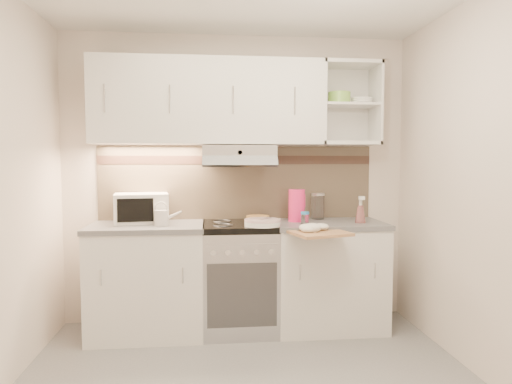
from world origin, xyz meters
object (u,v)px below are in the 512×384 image
Objects in this scene: electric_range at (240,277)px; spray_bottle at (360,212)px; microwave at (142,208)px; glass_jar at (318,206)px; pink_pitcher at (297,205)px; cutting_board at (319,233)px; plate_stack at (262,222)px; watering_can at (162,217)px.

spray_bottle is at bearing -4.83° from electric_range.
glass_jar is (1.52, 0.08, -0.01)m from microwave.
cutting_board is (0.08, -0.44, -0.17)m from pink_pitcher.
cutting_board is (0.57, -0.39, 0.42)m from electric_range.
plate_stack is at bearing 136.21° from cutting_board.
microwave is 1.30m from pink_pitcher.
spray_bottle reaches higher than plate_stack.
plate_stack is (0.17, -0.18, 0.48)m from electric_range.
glass_jar is at bearing 11.58° from pink_pitcher.
plate_stack is at bearing -144.75° from glass_jar.
watering_can is (-0.62, -0.08, 0.52)m from electric_range.
watering_can is 0.79m from plate_stack.
pink_pitcher reaches higher than cutting_board.
pink_pitcher reaches higher than spray_bottle.
electric_range is at bearing -164.22° from glass_jar.
electric_range is 0.77m from pink_pitcher.
microwave reaches higher than electric_range.
electric_range is 1.14m from spray_bottle.
electric_range is at bearing -175.34° from spray_bottle.
pink_pitcher reaches higher than microwave.
electric_range is 0.93m from glass_jar.
plate_stack is at bearing -46.64° from electric_range.
glass_jar is 0.62m from cutting_board.
watering_can is 1.62m from spray_bottle.
microwave is 1.71× the size of pink_pitcher.
microwave is at bearing 171.80° from electric_range.
microwave reaches higher than plate_stack.
glass_jar reaches higher than electric_range.
electric_range is 3.81× the size of spray_bottle.
glass_jar reaches higher than cutting_board.
electric_range is at bearing 11.23° from watering_can.
watering_can is 0.95× the size of spray_bottle.
cutting_board is at bearing -10.85° from watering_can.
microwave is at bearing -176.84° from glass_jar.
watering_can is 1.12m from pink_pitcher.
pink_pitcher is 1.20× the size of glass_jar.
pink_pitcher reaches higher than glass_jar.
microwave is 1.03m from plate_stack.
pink_pitcher is (1.11, 0.13, 0.07)m from watering_can.
electric_range is at bearing 129.57° from cutting_board.
plate_stack is at bearing -163.94° from spray_bottle.
cutting_board is (1.38, -0.51, -0.15)m from microwave.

